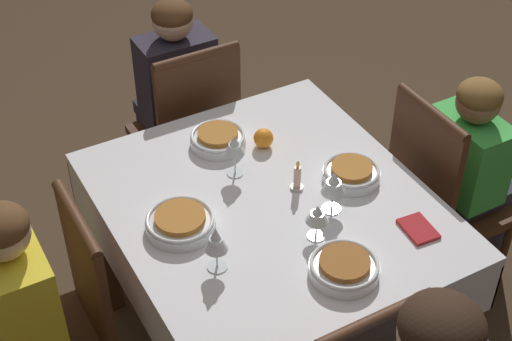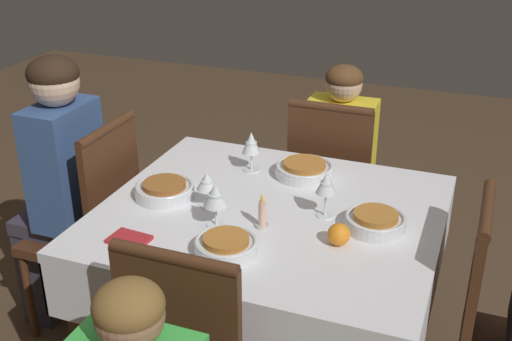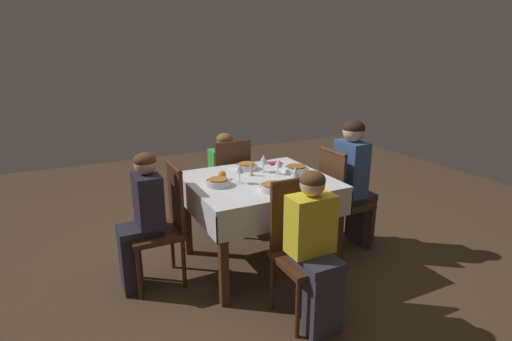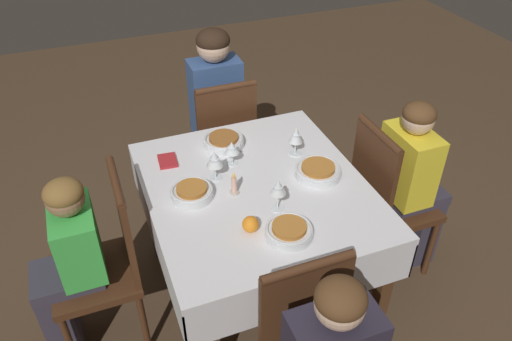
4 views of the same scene
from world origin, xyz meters
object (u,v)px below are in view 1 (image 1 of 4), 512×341
at_px(bowl_west, 344,267).
at_px(bowl_south, 351,173).
at_px(candle_centerpiece, 297,179).
at_px(dining_table, 269,224).
at_px(napkin_red_folded, 418,229).
at_px(person_child_green, 474,175).
at_px(chair_north, 64,327).
at_px(bowl_east, 218,138).
at_px(chair_east, 190,131).
at_px(person_child_yellow, 9,333).
at_px(wine_glass_north, 216,240).
at_px(wine_glass_west, 317,215).
at_px(person_child_dark, 173,98).
at_px(bowl_north, 180,222).
at_px(wine_glass_east, 235,146).
at_px(orange_fruit, 263,138).
at_px(wine_glass_south, 334,184).
at_px(chair_south, 439,195).

height_order(bowl_west, bowl_south, same).
distance_m(bowl_south, candle_centerpiece, 0.19).
xyz_separation_m(dining_table, napkin_red_folded, (-0.34, -0.34, 0.11)).
distance_m(dining_table, candle_centerpiece, 0.18).
distance_m(person_child_green, bowl_west, 0.95).
relative_size(chair_north, bowl_east, 4.79).
bearing_deg(chair_east, person_child_yellow, 37.95).
xyz_separation_m(bowl_south, candle_centerpiece, (0.05, 0.18, 0.01)).
relative_size(chair_north, wine_glass_north, 6.04).
bearing_deg(bowl_west, wine_glass_west, -4.10).
height_order(person_child_dark, wine_glass_north, person_child_dark).
bearing_deg(person_child_green, napkin_red_folded, 119.15).
height_order(bowl_west, candle_centerpiece, candle_centerpiece).
relative_size(chair_north, wine_glass_west, 7.45).
bearing_deg(bowl_north, person_child_green, -93.05).
distance_m(bowl_north, napkin_red_folded, 0.74).
height_order(wine_glass_west, bowl_east, wine_glass_west).
bearing_deg(bowl_west, wine_glass_east, 6.43).
xyz_separation_m(chair_east, bowl_north, (-0.76, 0.37, 0.27)).
bearing_deg(dining_table, orange_fruit, -25.73).
height_order(bowl_west, bowl_north, same).
height_order(wine_glass_north, wine_glass_south, wine_glass_north).
height_order(dining_table, person_child_dark, person_child_dark).
bearing_deg(dining_table, bowl_south, -96.13).
distance_m(chair_south, person_child_green, 0.17).
xyz_separation_m(chair_north, person_child_dark, (0.90, -0.79, 0.07)).
bearing_deg(bowl_north, bowl_south, -95.58).
bearing_deg(chair_north, wine_glass_east, 101.65).
height_order(chair_south, bowl_west, chair_south).
bearing_deg(wine_glass_north, candle_centerpiece, -64.12).
bearing_deg(chair_north, wine_glass_south, 79.17).
relative_size(person_child_yellow, bowl_north, 4.77).
height_order(dining_table, bowl_north, bowl_north).
relative_size(bowl_west, bowl_north, 0.95).
xyz_separation_m(chair_east, person_child_green, (-0.82, -0.81, 0.03)).
distance_m(wine_glass_west, wine_glass_east, 0.40).
distance_m(person_child_yellow, bowl_east, 0.95).
relative_size(orange_fruit, napkin_red_folded, 0.55).
bearing_deg(person_child_dark, person_child_green, 129.76).
bearing_deg(bowl_west, candle_centerpiece, -11.26).
bearing_deg(person_child_yellow, bowl_north, 88.61).
relative_size(wine_glass_east, bowl_south, 0.83).
bearing_deg(chair_south, dining_table, 87.09).
bearing_deg(wine_glass_south, bowl_west, 153.94).
bearing_deg(chair_east, wine_glass_south, 95.55).
xyz_separation_m(person_child_dark, wine_glass_east, (-0.76, 0.10, 0.29)).
relative_size(chair_east, candle_centerpiece, 8.12).
distance_m(chair_north, chair_south, 1.44).
relative_size(person_child_green, napkin_red_folded, 7.64).
bearing_deg(napkin_red_folded, bowl_north, 60.39).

